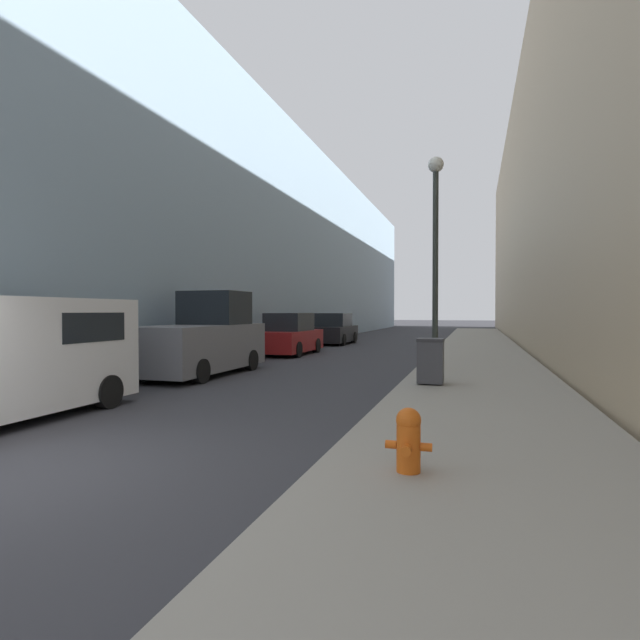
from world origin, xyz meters
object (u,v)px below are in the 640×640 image
(fire_hydrant, at_px, (408,438))
(trash_bin, at_px, (431,361))
(parked_sedan_near, at_px, (289,336))
(parked_sedan_far, at_px, (334,330))
(white_van, at_px, (10,352))
(lamppost, at_px, (435,241))
(pickup_truck, at_px, (203,340))

(fire_hydrant, relative_size, trash_bin, 0.64)
(parked_sedan_near, height_order, parked_sedan_far, parked_sedan_near)
(white_van, height_order, parked_sedan_near, white_van)
(fire_hydrant, bearing_deg, lamppost, 92.78)
(lamppost, bearing_deg, white_van, -124.53)
(pickup_truck, bearing_deg, fire_hydrant, -47.39)
(parked_sedan_near, bearing_deg, fire_hydrant, -64.63)
(trash_bin, relative_size, parked_sedan_near, 0.26)
(trash_bin, bearing_deg, parked_sedan_near, 129.77)
(white_van, xyz_separation_m, parked_sedan_far, (0.02, 20.45, -0.37))
(lamppost, bearing_deg, pickup_truck, -155.09)
(fire_hydrant, distance_m, trash_bin, 6.70)
(fire_hydrant, bearing_deg, white_van, 170.30)
(trash_bin, xyz_separation_m, white_van, (-6.62, -5.51, 0.47))
(fire_hydrant, height_order, parked_sedan_near, parked_sedan_near)
(lamppost, height_order, parked_sedan_near, lamppost)
(fire_hydrant, xyz_separation_m, white_van, (-6.95, 1.19, 0.67))
(trash_bin, distance_m, lamppost, 5.11)
(white_van, height_order, parked_sedan_far, white_van)
(parked_sedan_far, bearing_deg, fire_hydrant, -72.23)
(trash_bin, height_order, white_van, white_van)
(fire_hydrant, height_order, lamppost, lamppost)
(fire_hydrant, bearing_deg, trash_bin, 92.80)
(fire_hydrant, height_order, pickup_truck, pickup_truck)
(fire_hydrant, relative_size, lamppost, 0.11)
(white_van, bearing_deg, parked_sedan_far, 89.95)
(parked_sedan_near, bearing_deg, white_van, -90.03)
(parked_sedan_far, bearing_deg, parked_sedan_near, -90.08)
(lamppost, distance_m, parked_sedan_far, 13.23)
(fire_hydrant, distance_m, parked_sedan_near, 16.21)
(white_van, distance_m, parked_sedan_near, 13.46)
(parked_sedan_near, distance_m, parked_sedan_far, 7.00)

